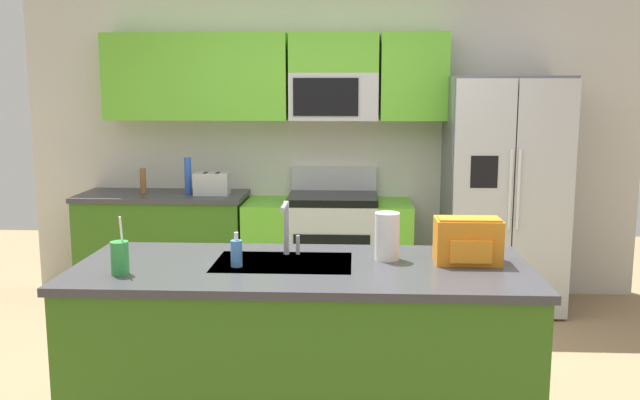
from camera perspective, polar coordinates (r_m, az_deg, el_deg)
ground_plane at (r=4.11m, az=-0.24°, el=-16.00°), size 9.00×9.00×0.00m
kitchen_wall_unit at (r=5.81m, az=-0.54°, el=6.48°), size 5.20×0.43×2.60m
back_counter at (r=5.88m, az=-12.83°, el=-3.78°), size 1.37×0.63×0.90m
range_oven at (r=5.67m, az=0.69°, el=-4.11°), size 1.36×0.61×1.10m
refrigerator at (r=5.63m, az=15.02°, el=0.47°), size 0.90×0.76×1.85m
island_counter at (r=3.50m, az=-1.46°, el=-12.53°), size 2.23×0.92×0.90m
toaster at (r=5.63m, az=-9.00°, el=1.35°), size 0.28×0.16×0.18m
pepper_mill at (r=5.83m, az=-14.55°, el=1.56°), size 0.05×0.05×0.21m
bottle_blue at (r=5.71m, az=-10.96°, el=2.00°), size 0.06×0.06×0.30m
sink_faucet at (r=3.52m, az=-2.78°, el=-1.98°), size 0.08×0.21×0.28m
drink_cup_green at (r=3.31m, az=-16.36°, el=-4.64°), size 0.08×0.08×0.28m
soap_dispenser at (r=3.34m, az=-6.98°, el=-4.40°), size 0.06×0.06×0.17m
paper_towel_roll at (r=3.46m, az=5.62°, el=-3.02°), size 0.12×0.12×0.24m
backpack at (r=3.46m, az=12.23°, el=-3.25°), size 0.32×0.22×0.23m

